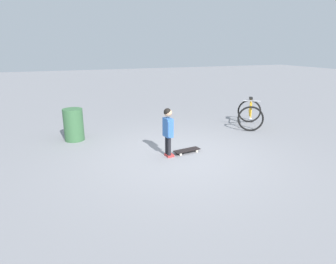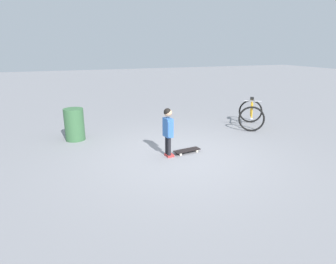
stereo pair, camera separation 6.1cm
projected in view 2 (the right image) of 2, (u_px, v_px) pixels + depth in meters
ground_plane at (181, 156)px, 6.27m from camera, size 50.00×50.00×0.00m
child_person at (168, 127)px, 6.08m from camera, size 0.39×0.21×1.06m
skateboard at (187, 150)px, 6.46m from camera, size 0.28×0.63×0.07m
bicycle_near at (251, 114)px, 8.48m from camera, size 1.28×1.19×0.85m
trash_bin at (74, 124)px, 7.27m from camera, size 0.48×0.48×0.80m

